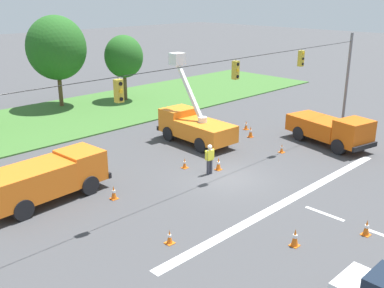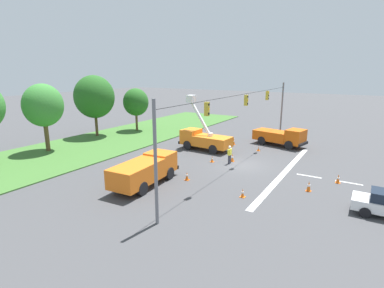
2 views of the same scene
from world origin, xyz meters
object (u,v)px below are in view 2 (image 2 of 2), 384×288
at_px(traffic_cone_foreground_right, 232,158).
at_px(traffic_cone_mid_right, 259,148).
at_px(utility_truck_bucket_lift, 204,138).
at_px(tree_centre, 43,106).
at_px(road_worker, 230,154).
at_px(traffic_cone_lane_edge_a, 338,179).
at_px(utility_truck_support_near, 281,136).
at_px(traffic_cone_lane_edge_b, 212,159).
at_px(utility_truck_support_far, 145,170).
at_px(traffic_cone_foreground_left, 227,139).
at_px(tree_east, 94,97).
at_px(tree_far_east, 136,102).
at_px(traffic_cone_near_bucket, 187,176).
at_px(traffic_cone_centre_line, 243,193).
at_px(traffic_cone_far_left, 309,186).
at_px(traffic_cone_far_right, 234,141).

xyz_separation_m(traffic_cone_foreground_right, traffic_cone_mid_right, (5.16, -0.87, -0.11)).
bearing_deg(utility_truck_bucket_lift, tree_centre, 124.21).
xyz_separation_m(tree_centre, road_worker, (6.20, -18.83, -4.03)).
distance_m(traffic_cone_foreground_right, traffic_cone_lane_edge_a, 9.53).
xyz_separation_m(utility_truck_support_near, traffic_cone_lane_edge_b, (-10.00, 3.87, -0.83)).
height_order(utility_truck_support_far, traffic_cone_foreground_left, utility_truck_support_far).
relative_size(utility_truck_bucket_lift, traffic_cone_mid_right, 10.20).
relative_size(tree_east, traffic_cone_lane_edge_a, 11.15).
xyz_separation_m(tree_far_east, traffic_cone_near_bucket, (-13.51, -17.16, -3.85)).
bearing_deg(traffic_cone_foreground_left, traffic_cone_near_bucket, -168.21).
bearing_deg(road_worker, tree_centre, 108.23).
xyz_separation_m(tree_centre, utility_truck_bucket_lift, (9.61, -14.14, -3.74)).
bearing_deg(traffic_cone_near_bucket, traffic_cone_centre_line, -99.25).
bearing_deg(tree_far_east, road_worker, -112.79).
bearing_deg(traffic_cone_near_bucket, utility_truck_bucket_lift, 21.16).
bearing_deg(traffic_cone_far_left, tree_far_east, 67.43).
relative_size(tree_far_east, traffic_cone_foreground_left, 8.93).
height_order(traffic_cone_mid_right, traffic_cone_far_left, traffic_cone_far_left).
bearing_deg(tree_east, traffic_cone_lane_edge_a, -94.36).
distance_m(utility_truck_support_far, traffic_cone_lane_edge_b, 8.16).
xyz_separation_m(tree_east, traffic_cone_foreground_right, (-1.23, -20.34, -4.90)).
distance_m(traffic_cone_foreground_left, traffic_cone_near_bucket, 14.53).
bearing_deg(tree_far_east, traffic_cone_lane_edge_b, -115.86).
bearing_deg(traffic_cone_lane_edge_a, utility_truck_support_far, 122.36).
xyz_separation_m(traffic_cone_foreground_left, traffic_cone_centre_line, (-15.05, -8.09, -0.04)).
distance_m(tree_far_east, traffic_cone_lane_edge_b, 18.87).
height_order(utility_truck_support_near, traffic_cone_foreground_right, utility_truck_support_near).
relative_size(utility_truck_support_far, traffic_cone_far_right, 8.02).
distance_m(traffic_cone_foreground_left, traffic_cone_far_left, 16.53).
bearing_deg(utility_truck_support_far, tree_far_east, 43.02).
bearing_deg(traffic_cone_foreground_left, traffic_cone_lane_edge_a, -122.51).
xyz_separation_m(traffic_cone_foreground_left, traffic_cone_lane_edge_b, (-8.77, -2.42, -0.04)).
bearing_deg(traffic_cone_mid_right, tree_far_east, 84.95).
distance_m(traffic_cone_foreground_right, traffic_cone_far_right, 6.82).
distance_m(utility_truck_support_near, traffic_cone_centre_line, 16.41).
distance_m(road_worker, traffic_cone_lane_edge_b, 1.84).
bearing_deg(traffic_cone_far_left, traffic_cone_lane_edge_b, 73.64).
distance_m(traffic_cone_lane_edge_a, traffic_cone_far_right, 14.14).
relative_size(utility_truck_bucket_lift, traffic_cone_near_bucket, 8.30).
bearing_deg(utility_truck_support_near, tree_far_east, 95.44).
distance_m(utility_truck_support_near, traffic_cone_near_bucket, 15.83).
distance_m(utility_truck_support_near, traffic_cone_foreground_left, 6.46).
distance_m(utility_truck_support_far, traffic_cone_centre_line, 7.60).
distance_m(traffic_cone_near_bucket, traffic_cone_lane_edge_a, 11.94).
height_order(utility_truck_bucket_lift, road_worker, utility_truck_bucket_lift).
xyz_separation_m(tree_far_east, utility_truck_support_far, (-15.99, -14.92, -3.00)).
distance_m(tree_centre, traffic_cone_near_bucket, 18.32).
bearing_deg(traffic_cone_foreground_left, traffic_cone_far_right, -131.50).
relative_size(tree_far_east, utility_truck_bucket_lift, 1.03).
relative_size(traffic_cone_mid_right, traffic_cone_lane_edge_b, 0.94).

